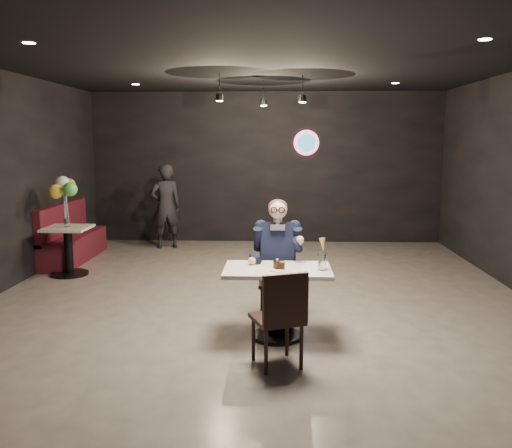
{
  "coord_description": "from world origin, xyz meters",
  "views": [
    {
      "loc": [
        0.26,
        -6.41,
        2.06
      ],
      "look_at": [
        0.0,
        -0.37,
        1.12
      ],
      "focal_mm": 38.0,
      "sensor_mm": 36.0,
      "label": 1
    }
  ],
  "objects_px": {
    "chair_near": "(277,317)",
    "sundae_glass": "(322,261)",
    "side_table": "(69,249)",
    "chair_far": "(277,282)",
    "passerby": "(166,206)",
    "booth_bench": "(73,232)",
    "main_table": "(277,303)",
    "seated_man": "(278,259)",
    "balloon_vase": "(67,222)"
  },
  "relations": [
    {
      "from": "main_table",
      "to": "seated_man",
      "type": "relative_size",
      "value": 0.76
    },
    {
      "from": "seated_man",
      "to": "passerby",
      "type": "bearing_deg",
      "value": 117.18
    },
    {
      "from": "main_table",
      "to": "passerby",
      "type": "relative_size",
      "value": 0.69
    },
    {
      "from": "sundae_glass",
      "to": "passerby",
      "type": "xyz_separation_m",
      "value": [
        -2.6,
        4.79,
        -0.04
      ]
    },
    {
      "from": "chair_far",
      "to": "passerby",
      "type": "bearing_deg",
      "value": 117.18
    },
    {
      "from": "seated_man",
      "to": "booth_bench",
      "type": "relative_size",
      "value": 0.73
    },
    {
      "from": "chair_far",
      "to": "sundae_glass",
      "type": "xyz_separation_m",
      "value": [
        0.45,
        -0.61,
        0.38
      ]
    },
    {
      "from": "side_table",
      "to": "booth_bench",
      "type": "bearing_deg",
      "value": 106.7
    },
    {
      "from": "chair_near",
      "to": "sundae_glass",
      "type": "relative_size",
      "value": 5.11
    },
    {
      "from": "chair_far",
      "to": "booth_bench",
      "type": "bearing_deg",
      "value": 139.48
    },
    {
      "from": "chair_near",
      "to": "sundae_glass",
      "type": "bearing_deg",
      "value": 32.85
    },
    {
      "from": "sundae_glass",
      "to": "chair_near",
      "type": "bearing_deg",
      "value": -125.5
    },
    {
      "from": "seated_man",
      "to": "passerby",
      "type": "relative_size",
      "value": 0.9
    },
    {
      "from": "chair_near",
      "to": "booth_bench",
      "type": "bearing_deg",
      "value": 107.94
    },
    {
      "from": "sundae_glass",
      "to": "passerby",
      "type": "height_order",
      "value": "passerby"
    },
    {
      "from": "chair_near",
      "to": "sundae_glass",
      "type": "distance_m",
      "value": 0.87
    },
    {
      "from": "side_table",
      "to": "seated_man",
      "type": "bearing_deg",
      "value": -31.89
    },
    {
      "from": "main_table",
      "to": "chair_far",
      "type": "bearing_deg",
      "value": 90.0
    },
    {
      "from": "chair_far",
      "to": "side_table",
      "type": "relative_size",
      "value": 1.14
    },
    {
      "from": "side_table",
      "to": "passerby",
      "type": "xyz_separation_m",
      "value": [
        1.05,
        2.19,
        0.4
      ]
    },
    {
      "from": "main_table",
      "to": "chair_near",
      "type": "height_order",
      "value": "chair_near"
    },
    {
      "from": "seated_man",
      "to": "sundae_glass",
      "type": "distance_m",
      "value": 0.77
    },
    {
      "from": "chair_near",
      "to": "side_table",
      "type": "distance_m",
      "value": 4.55
    },
    {
      "from": "chair_far",
      "to": "passerby",
      "type": "xyz_separation_m",
      "value": [
        -2.15,
        4.18,
        0.34
      ]
    },
    {
      "from": "sundae_glass",
      "to": "passerby",
      "type": "relative_size",
      "value": 0.11
    },
    {
      "from": "main_table",
      "to": "balloon_vase",
      "type": "bearing_deg",
      "value": 141.55
    },
    {
      "from": "chair_far",
      "to": "sundae_glass",
      "type": "bearing_deg",
      "value": -53.32
    },
    {
      "from": "booth_bench",
      "to": "seated_man",
      "type": "bearing_deg",
      "value": -40.52
    },
    {
      "from": "sundae_glass",
      "to": "side_table",
      "type": "distance_m",
      "value": 4.5
    },
    {
      "from": "chair_near",
      "to": "seated_man",
      "type": "height_order",
      "value": "seated_man"
    },
    {
      "from": "main_table",
      "to": "balloon_vase",
      "type": "relative_size",
      "value": 8.01
    },
    {
      "from": "chair_far",
      "to": "sundae_glass",
      "type": "height_order",
      "value": "sundae_glass"
    },
    {
      "from": "chair_near",
      "to": "passerby",
      "type": "relative_size",
      "value": 0.57
    },
    {
      "from": "chair_far",
      "to": "main_table",
      "type": "bearing_deg",
      "value": -90.0
    },
    {
      "from": "chair_near",
      "to": "booth_bench",
      "type": "height_order",
      "value": "booth_bench"
    },
    {
      "from": "booth_bench",
      "to": "balloon_vase",
      "type": "relative_size",
      "value": 14.29
    },
    {
      "from": "balloon_vase",
      "to": "passerby",
      "type": "bearing_deg",
      "value": 64.34
    },
    {
      "from": "booth_bench",
      "to": "passerby",
      "type": "xyz_separation_m",
      "value": [
        1.35,
        1.19,
        0.31
      ]
    },
    {
      "from": "chair_near",
      "to": "passerby",
      "type": "xyz_separation_m",
      "value": [
        -2.15,
        5.42,
        0.34
      ]
    },
    {
      "from": "main_table",
      "to": "seated_man",
      "type": "xyz_separation_m",
      "value": [
        -0.0,
        0.55,
        0.34
      ]
    },
    {
      "from": "chair_near",
      "to": "side_table",
      "type": "bearing_deg",
      "value": 113.06
    },
    {
      "from": "chair_far",
      "to": "booth_bench",
      "type": "height_order",
      "value": "booth_bench"
    },
    {
      "from": "sundae_glass",
      "to": "seated_man",
      "type": "bearing_deg",
      "value": 126.68
    },
    {
      "from": "sundae_glass",
      "to": "side_table",
      "type": "xyz_separation_m",
      "value": [
        -3.65,
        2.6,
        -0.44
      ]
    },
    {
      "from": "main_table",
      "to": "sundae_glass",
      "type": "xyz_separation_m",
      "value": [
        0.45,
        -0.06,
        0.46
      ]
    },
    {
      "from": "sundae_glass",
      "to": "balloon_vase",
      "type": "xyz_separation_m",
      "value": [
        -3.65,
        2.6,
        -0.02
      ]
    },
    {
      "from": "seated_man",
      "to": "side_table",
      "type": "bearing_deg",
      "value": 148.11
    },
    {
      "from": "balloon_vase",
      "to": "main_table",
      "type": "bearing_deg",
      "value": -38.45
    },
    {
      "from": "seated_man",
      "to": "balloon_vase",
      "type": "xyz_separation_m",
      "value": [
        -3.2,
        1.99,
        0.1
      ]
    },
    {
      "from": "balloon_vase",
      "to": "passerby",
      "type": "relative_size",
      "value": 0.09
    }
  ]
}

